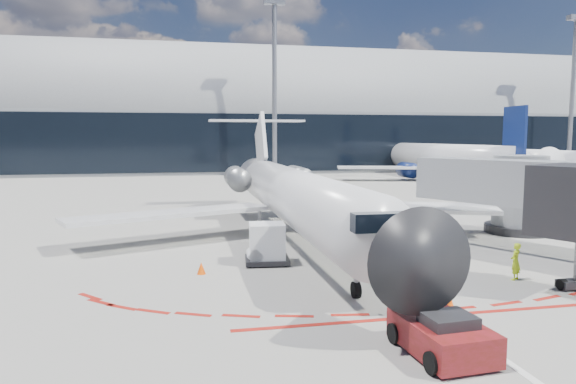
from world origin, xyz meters
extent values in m
plane|color=gray|center=(0.00, 0.00, 0.00)|extent=(260.00, 260.00, 0.00)
cube|color=silver|center=(0.00, 2.00, 0.01)|extent=(0.25, 40.00, 0.01)
cube|color=maroon|center=(0.00, -11.50, 0.01)|extent=(14.00, 0.25, 0.01)
cube|color=gray|center=(0.00, 65.00, 5.00)|extent=(150.00, 24.00, 10.00)
cylinder|color=gray|center=(0.00, 65.00, 10.00)|extent=(150.00, 24.00, 24.00)
cube|color=black|center=(0.00, 52.95, 5.00)|extent=(150.00, 0.20, 9.00)
cube|color=gray|center=(9.00, -4.50, 3.60)|extent=(8.22, 12.61, 2.30)
cube|color=black|center=(5.95, -10.24, 3.60)|extent=(3.86, 3.44, 2.60)
cylinder|color=gray|center=(12.05, 1.24, 2.40)|extent=(3.20, 3.20, 4.80)
cylinder|color=black|center=(12.05, 1.24, 0.25)|extent=(4.00, 4.00, 0.50)
cylinder|color=gray|center=(5.00, 48.00, 12.50)|extent=(0.70, 0.70, 25.00)
cylinder|color=gray|center=(55.00, 48.00, 12.50)|extent=(0.70, 0.70, 25.00)
cylinder|color=silver|center=(-2.14, 1.06, 2.61)|extent=(3.00, 24.43, 3.00)
cone|color=black|center=(-2.14, -12.71, 2.61)|extent=(3.00, 3.11, 3.00)
cone|color=silver|center=(-2.14, 15.27, 2.61)|extent=(3.00, 4.00, 3.00)
cube|color=black|center=(-2.14, -10.94, 3.22)|extent=(1.89, 1.55, 0.61)
cube|color=silver|center=(-9.03, 2.72, 1.61)|extent=(11.89, 7.05, 0.34)
cube|color=silver|center=(4.74, 2.72, 1.61)|extent=(11.89, 7.05, 0.34)
cube|color=silver|center=(-2.14, 14.16, 5.27)|extent=(0.28, 5.21, 5.30)
cube|color=silver|center=(-2.14, 16.49, 7.27)|extent=(7.99, 1.78, 0.18)
cylinder|color=slate|center=(-4.42, 10.83, 2.89)|extent=(1.67, 3.78, 1.67)
cylinder|color=slate|center=(0.13, 10.83, 2.89)|extent=(1.67, 3.78, 1.67)
cylinder|color=black|center=(-2.14, -9.16, 0.31)|extent=(0.24, 0.62, 0.62)
cylinder|color=black|center=(-3.81, 3.83, 0.36)|extent=(0.33, 0.71, 0.71)
cylinder|color=black|center=(-0.48, 3.83, 0.36)|extent=(0.33, 0.71, 0.71)
cylinder|color=gray|center=(-2.14, -9.16, 0.61)|extent=(0.20, 0.20, 1.22)
cube|color=#58150C|center=(-1.46, -14.32, 0.51)|extent=(2.05, 3.08, 0.83)
cube|color=black|center=(-1.44, -14.59, 1.06)|extent=(1.37, 1.20, 0.32)
cylinder|color=gray|center=(-1.61, -12.29, 0.32)|extent=(0.26, 2.40, 0.09)
cylinder|color=black|center=(-2.27, -15.39, 0.30)|extent=(0.30, 0.61, 0.59)
cylinder|color=black|center=(-0.52, -15.27, 0.30)|extent=(0.30, 0.61, 0.59)
cylinder|color=black|center=(-2.41, -13.37, 0.30)|extent=(0.30, 0.61, 0.59)
cylinder|color=black|center=(-0.66, -13.24, 0.30)|extent=(0.30, 0.61, 0.59)
imported|color=#B2D916|center=(5.16, -8.18, 0.78)|extent=(0.68, 0.62, 1.56)
cube|color=black|center=(-4.53, -3.40, 0.18)|extent=(2.19, 1.92, 0.22)
cube|color=white|center=(-4.53, -3.40, 1.10)|extent=(1.77, 1.68, 1.63)
cylinder|color=black|center=(-5.41, -3.98, 0.10)|extent=(0.12, 0.21, 0.20)
cylinder|color=black|center=(-3.79, -4.14, 0.10)|extent=(0.12, 0.21, 0.20)
cylinder|color=black|center=(-5.28, -2.66, 0.10)|extent=(0.12, 0.21, 0.20)
cylinder|color=black|center=(-3.66, -2.82, 0.10)|extent=(0.12, 0.21, 0.20)
cone|color=#FD5105|center=(-7.63, -4.63, 0.26)|extent=(0.38, 0.38, 0.52)
cone|color=#FD5105|center=(0.52, -11.22, 0.27)|extent=(0.39, 0.39, 0.55)
camera|label=1|loc=(-8.31, -26.72, 5.94)|focal=32.00mm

